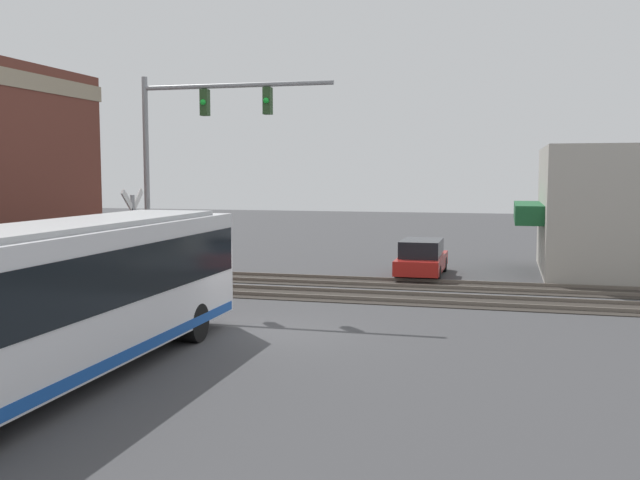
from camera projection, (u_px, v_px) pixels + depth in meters
The scene contains 7 objects.
ground_plane at pixel (276, 333), 19.38m from camera, with size 120.00×120.00×0.00m, color #424244.
city_bus at pixel (67, 294), 14.74m from camera, with size 12.07×2.59×3.32m.
traffic_signal_gantry at pixel (192, 139), 24.79m from camera, with size 0.42×6.95×7.70m.
crossing_signal at pixel (133, 234), 23.94m from camera, with size 1.41×1.18×3.81m.
rail_track_near at pixel (329, 295), 25.16m from camera, with size 2.60×60.00×0.15m.
rail_track_far at pixel (349, 282), 28.24m from camera, with size 2.60×60.00×0.15m.
parked_car_red at pixel (422, 259), 29.97m from camera, with size 4.68×1.82×1.55m.
Camera 1 is at (-18.14, -5.96, 4.34)m, focal length 40.00 mm.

